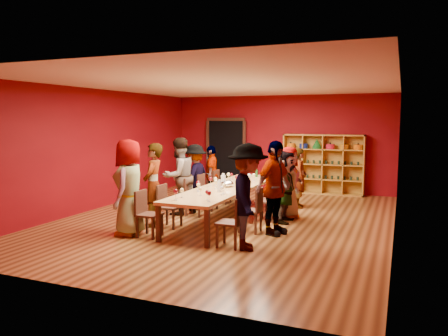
{
  "coord_description": "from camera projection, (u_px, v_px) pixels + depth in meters",
  "views": [
    {
      "loc": [
        3.58,
        -8.96,
        2.23
      ],
      "look_at": [
        -0.12,
        0.1,
        1.15
      ],
      "focal_mm": 35.0,
      "sensor_mm": 36.0,
      "label": 1
    }
  ],
  "objects": [
    {
      "name": "wine_glass_21",
      "position": [
        243.0,
        171.0,
        11.58
      ],
      "size": [
        0.08,
        0.08,
        0.19
      ],
      "color": "silver",
      "rests_on": "tasting_table"
    },
    {
      "name": "wine_glass_16",
      "position": [
        242.0,
        171.0,
        11.42
      ],
      "size": [
        0.08,
        0.08,
        0.19
      ],
      "color": "silver",
      "rests_on": "tasting_table"
    },
    {
      "name": "wine_glass_8",
      "position": [
        198.0,
        185.0,
        9.0
      ],
      "size": [
        0.08,
        0.08,
        0.19
      ],
      "color": "silver",
      "rests_on": "tasting_table"
    },
    {
      "name": "wine_glass_13",
      "position": [
        254.0,
        175.0,
        10.62
      ],
      "size": [
        0.08,
        0.08,
        0.19
      ],
      "color": "silver",
      "rests_on": "tasting_table"
    },
    {
      "name": "wine_glass_11",
      "position": [
        216.0,
        182.0,
        9.41
      ],
      "size": [
        0.08,
        0.08,
        0.2
      ],
      "color": "silver",
      "rests_on": "tasting_table"
    },
    {
      "name": "room_shell",
      "position": [
        227.0,
        153.0,
        9.67
      ],
      "size": [
        7.1,
        9.1,
        3.04
      ],
      "color": "brown",
      "rests_on": "ground"
    },
    {
      "name": "wine_glass_14",
      "position": [
        182.0,
        191.0,
        8.34
      ],
      "size": [
        0.08,
        0.08,
        0.19
      ],
      "color": "silver",
      "rests_on": "tasting_table"
    },
    {
      "name": "wine_bottle",
      "position": [
        257.0,
        173.0,
        11.36
      ],
      "size": [
        0.08,
        0.08,
        0.27
      ],
      "color": "#153A18",
      "rests_on": "tasting_table"
    },
    {
      "name": "chair_person_right_2",
      "position": [
        269.0,
        199.0,
        9.65
      ],
      "size": [
        0.42,
        0.42,
        0.89
      ],
      "color": "black",
      "rests_on": "ground"
    },
    {
      "name": "person_left_1",
      "position": [
        153.0,
        185.0,
        9.15
      ],
      "size": [
        0.61,
        0.73,
        1.75
      ],
      "primitive_type": "imported",
      "rotation": [
        0.0,
        0.0,
        -1.32
      ],
      "color": "#5C7CBF",
      "rests_on": "ground"
    },
    {
      "name": "wine_glass_7",
      "position": [
        244.0,
        180.0,
        9.66
      ],
      "size": [
        0.09,
        0.09,
        0.22
      ],
      "color": "silver",
      "rests_on": "tasting_table"
    },
    {
      "name": "wine_glass_4",
      "position": [
        209.0,
        194.0,
        7.92
      ],
      "size": [
        0.08,
        0.08,
        0.2
      ],
      "color": "silver",
      "rests_on": "tasting_table"
    },
    {
      "name": "wine_glass_22",
      "position": [
        228.0,
        175.0,
        10.65
      ],
      "size": [
        0.08,
        0.08,
        0.2
      ],
      "color": "silver",
      "rests_on": "tasting_table"
    },
    {
      "name": "chair_person_left_0",
      "position": [
        146.0,
        211.0,
        8.35
      ],
      "size": [
        0.42,
        0.42,
        0.89
      ],
      "color": "black",
      "rests_on": "ground"
    },
    {
      "name": "wine_glass_0",
      "position": [
        210.0,
        179.0,
        9.81
      ],
      "size": [
        0.08,
        0.08,
        0.21
      ],
      "color": "silver",
      "rests_on": "tasting_table"
    },
    {
      "name": "person_right_0",
      "position": [
        248.0,
        197.0,
        7.49
      ],
      "size": [
        0.89,
        1.29,
        1.84
      ],
      "primitive_type": "imported",
      "rotation": [
        0.0,
        0.0,
        1.94
      ],
      "color": "#49494E",
      "rests_on": "ground"
    },
    {
      "name": "spittoon_bowl",
      "position": [
        227.0,
        184.0,
        9.69
      ],
      "size": [
        0.29,
        0.29,
        0.16
      ],
      "primitive_type": "ellipsoid",
      "color": "silver",
      "rests_on": "tasting_table"
    },
    {
      "name": "wine_glass_2",
      "position": [
        249.0,
        176.0,
        10.31
      ],
      "size": [
        0.09,
        0.09,
        0.22
      ],
      "color": "silver",
      "rests_on": "tasting_table"
    },
    {
      "name": "person_right_2",
      "position": [
        285.0,
        187.0,
        9.49
      ],
      "size": [
        0.42,
        1.46,
        1.57
      ],
      "primitive_type": "imported",
      "rotation": [
        0.0,
        0.0,
        1.57
      ],
      "color": "#5375AB",
      "rests_on": "ground"
    },
    {
      "name": "wine_glass_18",
      "position": [
        231.0,
        175.0,
        10.74
      ],
      "size": [
        0.07,
        0.07,
        0.18
      ],
      "color": "silver",
      "rests_on": "tasting_table"
    },
    {
      "name": "person_left_2",
      "position": [
        179.0,
        176.0,
        10.29
      ],
      "size": [
        0.8,
        1.0,
        1.82
      ],
      "primitive_type": "imported",
      "rotation": [
        0.0,
        0.0,
        -1.98
      ],
      "color": "#15183A",
      "rests_on": "ground"
    },
    {
      "name": "chair_person_left_1",
      "position": [
        167.0,
        204.0,
        9.08
      ],
      "size": [
        0.42,
        0.42,
        0.89
      ],
      "color": "black",
      "rests_on": "ground"
    },
    {
      "name": "doorway",
      "position": [
        227.0,
        153.0,
        14.46
      ],
      "size": [
        1.4,
        0.17,
        2.3
      ],
      "color": "black",
      "rests_on": "ground"
    },
    {
      "name": "wine_glass_9",
      "position": [
        237.0,
        178.0,
        10.06
      ],
      "size": [
        0.09,
        0.09,
        0.22
      ],
      "color": "silver",
      "rests_on": "tasting_table"
    },
    {
      "name": "chair_person_right_4",
      "position": [
        288.0,
        188.0,
        11.24
      ],
      "size": [
        0.42,
        0.42,
        0.89
      ],
      "color": "black",
      "rests_on": "ground"
    },
    {
      "name": "person_right_3",
      "position": [
        288.0,
        182.0,
        9.91
      ],
      "size": [
        0.52,
        0.84,
        1.63
      ],
      "primitive_type": "imported",
      "rotation": [
        0.0,
        0.0,
        1.46
      ],
      "color": "tan",
      "rests_on": "ground"
    },
    {
      "name": "carafe_b",
      "position": [
        219.0,
        186.0,
        9.05
      ],
      "size": [
        0.11,
        0.11,
        0.25
      ],
      "color": "silver",
      "rests_on": "tasting_table"
    },
    {
      "name": "wine_glass_15",
      "position": [
        176.0,
        192.0,
        8.07
      ],
      "size": [
        0.08,
        0.08,
        0.21
      ],
      "color": "silver",
      "rests_on": "tasting_table"
    },
    {
      "name": "wine_glass_5",
      "position": [
        215.0,
        179.0,
        9.87
      ],
      "size": [
        0.08,
        0.08,
        0.19
      ],
      "color": "silver",
      "rests_on": "tasting_table"
    },
    {
      "name": "carafe_a",
      "position": [
        223.0,
        180.0,
        9.87
      ],
      "size": [
        0.12,
        0.12,
        0.28
      ],
      "color": "silver",
      "rests_on": "tasting_table"
    },
    {
      "name": "chair_person_left_2",
      "position": [
        193.0,
        194.0,
        10.2
      ],
      "size": [
        0.42,
        0.42,
        0.89
      ],
      "color": "black",
      "rests_on": "ground"
    },
    {
      "name": "chair_person_right_3",
      "position": [
        275.0,
        195.0,
        10.07
      ],
      "size": [
        0.42,
        0.42,
        0.89
      ],
      "color": "black",
      "rests_on": "ground"
    },
    {
      "name": "wine_glass_10",
      "position": [
        198.0,
        183.0,
        9.11
      ],
      "size": [
        0.09,
        0.09,
        0.22
      ],
      "color": "silver",
      "rests_on": "tasting_table"
    },
    {
      "name": "chair_person_right_0",
      "position": [
        234.0,
        220.0,
        7.63
      ],
      "size": [
        0.42,
        0.42,
        0.89
      ],
      "color": "black",
      "rests_on": "ground"
    },
    {
      "name": "chair_person_right_1",
      "position": [
        254.0,
        208.0,
        8.65
      ],
      "size": [
        0.42,
        0.42,
        0.89
      ],
      "color": "black",
      "rests_on": "ground"
    },
    {
      "name": "wine_glass_23",
      "position": [
        242.0,
        173.0,
        11.06
      ],
      "size": [
        0.08,
        0.08,
        0.2
      ],
      "color": "silver",
      "rests_on": "tasting_table"
    },
    {
      "name": "person_right_4",
      "position": [
        300.0,
        178.0,
        11.1
      ],
      "size": [
        0.53,
        0.64,
        1.52
      ],
      "primitive_type": "imported",
      "rotation": [
        0.0,
        0.0,
        1.82
      ],
      "color": "silver",
      "rests_on": "ground"
    },
    {
      "name": "wine_glass_6",
      "position": [
        207.0,
        193.0,
        8.08
      ],
      "size": [
        0.08,
        0.08,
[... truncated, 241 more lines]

